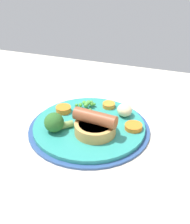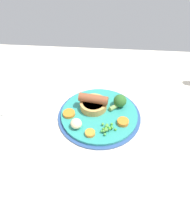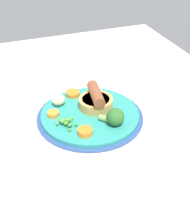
# 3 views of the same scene
# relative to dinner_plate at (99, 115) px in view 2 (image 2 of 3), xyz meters

# --- Properties ---
(dining_table) EXTENTS (1.10, 0.80, 0.03)m
(dining_table) POSITION_rel_dinner_plate_xyz_m (-0.01, 0.05, -0.02)
(dining_table) COLOR beige
(dining_table) RESTS_ON ground
(dinner_plate) EXTENTS (0.26, 0.26, 0.01)m
(dinner_plate) POSITION_rel_dinner_plate_xyz_m (0.00, 0.00, 0.00)
(dinner_plate) COLOR #2D4C84
(dinner_plate) RESTS_ON dining_table
(sausage_pudding) EXTENTS (0.09, 0.09, 0.05)m
(sausage_pudding) POSITION_rel_dinner_plate_xyz_m (-0.02, 0.02, 0.03)
(sausage_pudding) COLOR tan
(sausage_pudding) RESTS_ON dinner_plate
(pea_pile) EXTENTS (0.05, 0.05, 0.02)m
(pea_pile) POSITION_rel_dinner_plate_xyz_m (0.03, -0.07, 0.02)
(pea_pile) COLOR #4E9638
(pea_pile) RESTS_ON dinner_plate
(broccoli_floret_near) EXTENTS (0.06, 0.05, 0.04)m
(broccoli_floret_near) POSITION_rel_dinner_plate_xyz_m (0.06, 0.04, 0.03)
(broccoli_floret_near) COLOR #2D6628
(broccoli_floret_near) RESTS_ON dinner_plate
(potato_chunk_1) EXTENTS (0.05, 0.05, 0.03)m
(potato_chunk_1) POSITION_rel_dinner_plate_xyz_m (-0.06, -0.06, 0.02)
(potato_chunk_1) COLOR beige
(potato_chunk_1) RESTS_ON dinner_plate
(carrot_slice_2) EXTENTS (0.05, 0.05, 0.01)m
(carrot_slice_2) POSITION_rel_dinner_plate_xyz_m (0.07, -0.04, 0.01)
(carrot_slice_2) COLOR orange
(carrot_slice_2) RESTS_ON dinner_plate
(carrot_slice_3) EXTENTS (0.03, 0.03, 0.01)m
(carrot_slice_3) POSITION_rel_dinner_plate_xyz_m (-0.02, -0.09, 0.01)
(carrot_slice_3) COLOR orange
(carrot_slice_3) RESTS_ON dinner_plate
(carrot_slice_6) EXTENTS (0.05, 0.05, 0.01)m
(carrot_slice_6) POSITION_rel_dinner_plate_xyz_m (-0.09, -0.02, 0.01)
(carrot_slice_6) COLOR orange
(carrot_slice_6) RESTS_ON dinner_plate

